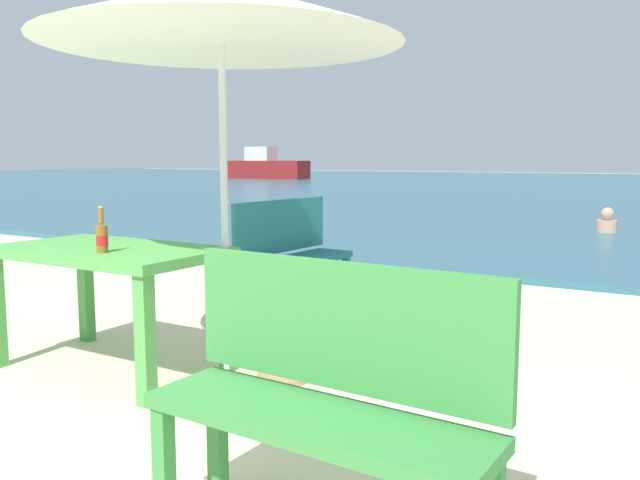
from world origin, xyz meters
name	(u,v)px	position (x,y,z in m)	size (l,w,h in m)	color
ground_plane	(33,445)	(0.00, 0.00, 0.00)	(120.00, 120.00, 0.00)	beige
picnic_table_green	(109,265)	(-0.55, 0.96, 0.65)	(1.40, 0.80, 0.76)	#4C9E47
beer_bottle_amber	(102,236)	(-0.39, 0.77, 0.85)	(0.07, 0.07, 0.26)	brown
patio_umbrella	(221,13)	(0.11, 1.26, 2.12)	(2.10, 2.10, 2.30)	silver
side_table_wood	(283,321)	(0.47, 1.33, 0.35)	(0.44, 0.44, 0.54)	tan
bench_teal_center	(290,249)	(-0.42, 2.75, 0.54)	(0.42, 1.22, 0.95)	#237275
bench_green_left	(325,387)	(1.52, 0.04, 0.54)	(1.21, 0.41, 0.95)	#3D8C42
swimmer_person	(607,223)	(1.12, 9.91, 0.24)	(0.34, 0.34, 0.41)	tan
boat_fishing_trawler	(266,167)	(-20.62, 30.71, 0.77)	(5.26, 1.43, 1.91)	maroon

